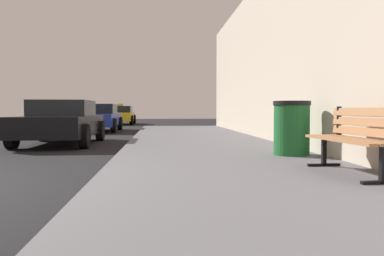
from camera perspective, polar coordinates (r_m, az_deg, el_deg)
sidewalk at (r=5.24m, az=8.40°, el=-7.45°), size 4.00×32.00×0.15m
bench at (r=5.61m, az=22.53°, el=-0.92°), size 0.58×1.71×0.89m
trash_bin at (r=7.61m, az=14.12°, el=0.03°), size 0.69×0.69×1.01m
car_black at (r=12.03m, az=-18.22°, el=0.84°), size 2.02×4.19×1.27m
car_blue at (r=18.90m, az=-13.35°, el=1.49°), size 1.96×4.27×1.27m
car_yellow at (r=27.94m, az=-10.29°, el=1.85°), size 1.97×4.45×1.43m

